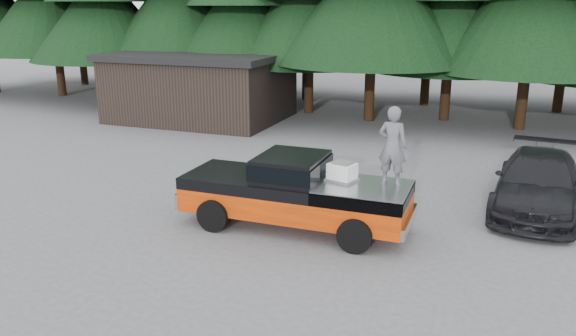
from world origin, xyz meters
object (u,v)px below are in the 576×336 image
(utility_building, at_px, (201,86))
(parked_car, at_px, (538,183))
(man_on_bed, at_px, (393,146))
(pickup_truck, at_px, (295,203))
(air_compressor, at_px, (342,173))

(utility_building, bearing_deg, parked_car, -28.40)
(man_on_bed, xyz_separation_m, utility_building, (-11.69, 11.54, -0.64))
(man_on_bed, relative_size, parked_car, 0.36)
(pickup_truck, relative_size, man_on_bed, 3.07)
(pickup_truck, distance_m, man_on_bed, 2.92)
(man_on_bed, bearing_deg, air_compressor, 15.06)
(air_compressor, xyz_separation_m, man_on_bed, (1.20, 0.13, 0.76))
(pickup_truck, relative_size, utility_building, 0.71)
(pickup_truck, bearing_deg, parked_car, 31.44)
(pickup_truck, bearing_deg, utility_building, 128.08)
(parked_car, bearing_deg, man_on_bed, -131.41)
(man_on_bed, xyz_separation_m, parked_car, (3.55, 3.30, -1.52))
(pickup_truck, bearing_deg, air_compressor, 9.56)
(parked_car, xyz_separation_m, utility_building, (-15.24, 8.24, 0.88))
(pickup_truck, distance_m, parked_car, 6.96)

